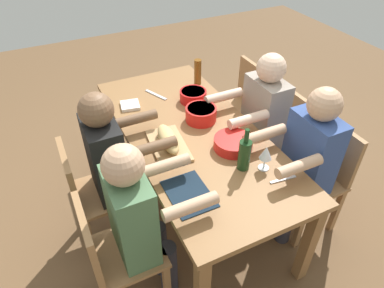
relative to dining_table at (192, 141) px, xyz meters
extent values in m
plane|color=brown|center=(0.00, 0.00, -0.66)|extent=(8.00, 8.00, 0.00)
cube|color=olive|center=(0.00, 0.00, 0.06)|extent=(1.92, 0.87, 0.04)
cube|color=olive|center=(-0.90, -0.38, -0.31)|extent=(0.07, 0.07, 0.70)
cube|color=olive|center=(0.90, -0.38, -0.31)|extent=(0.07, 0.07, 0.70)
cube|color=olive|center=(0.90, 0.38, -0.31)|extent=(0.07, 0.07, 0.70)
cube|color=#9E7044|center=(-0.53, 0.68, -0.22)|extent=(0.40, 0.40, 0.03)
cube|color=#9E7044|center=(-0.53, 0.86, -0.01)|extent=(0.38, 0.04, 0.40)
cube|color=#9E7044|center=(-0.36, 0.51, -0.44)|extent=(0.04, 0.04, 0.42)
cube|color=#9E7044|center=(-0.70, 0.51, -0.44)|extent=(0.04, 0.04, 0.42)
cube|color=#9E7044|center=(-0.36, 0.85, -0.44)|extent=(0.04, 0.04, 0.42)
cylinder|color=#2D2D38|center=(-0.45, 0.46, -0.43)|extent=(0.11, 0.11, 0.45)
cylinder|color=#2D2D38|center=(-0.61, 0.46, -0.43)|extent=(0.11, 0.11, 0.45)
cube|color=#4C724C|center=(-0.53, 0.62, 0.07)|extent=(0.34, 0.20, 0.55)
cylinder|color=tan|center=(-0.36, 0.35, 0.19)|extent=(0.07, 0.30, 0.07)
cylinder|color=tan|center=(-0.70, 0.35, 0.19)|extent=(0.07, 0.30, 0.07)
sphere|color=tan|center=(-0.53, 0.62, 0.44)|extent=(0.21, 0.21, 0.21)
cube|color=#9E7044|center=(0.00, 0.68, -0.22)|extent=(0.40, 0.40, 0.03)
cube|color=#9E7044|center=(0.00, 0.86, -0.01)|extent=(0.38, 0.04, 0.40)
cube|color=#9E7044|center=(0.17, 0.51, -0.44)|extent=(0.04, 0.04, 0.42)
cube|color=#9E7044|center=(-0.17, 0.51, -0.44)|extent=(0.04, 0.04, 0.42)
cube|color=#9E7044|center=(0.17, 0.85, -0.44)|extent=(0.04, 0.04, 0.42)
cube|color=#9E7044|center=(-0.17, 0.85, -0.44)|extent=(0.04, 0.04, 0.42)
cylinder|color=#2D2D38|center=(0.08, 0.46, -0.43)|extent=(0.11, 0.11, 0.45)
cylinder|color=#2D2D38|center=(-0.08, 0.46, -0.43)|extent=(0.11, 0.11, 0.45)
cube|color=black|center=(0.00, 0.62, 0.07)|extent=(0.34, 0.20, 0.55)
cylinder|color=brown|center=(0.17, 0.35, 0.19)|extent=(0.07, 0.30, 0.07)
cylinder|color=brown|center=(-0.17, 0.35, 0.19)|extent=(0.07, 0.30, 0.07)
sphere|color=brown|center=(0.00, 0.62, 0.44)|extent=(0.21, 0.21, 0.21)
cube|color=#9E7044|center=(0.53, -0.68, -0.22)|extent=(0.40, 0.40, 0.03)
cube|color=#9E7044|center=(0.53, -0.86, -0.01)|extent=(0.38, 0.04, 0.40)
cube|color=#9E7044|center=(0.36, -0.51, -0.44)|extent=(0.04, 0.04, 0.42)
cube|color=#9E7044|center=(0.70, -0.51, -0.44)|extent=(0.04, 0.04, 0.42)
cube|color=#9E7044|center=(0.36, -0.85, -0.44)|extent=(0.04, 0.04, 0.42)
cube|color=#9E7044|center=(0.70, -0.85, -0.44)|extent=(0.04, 0.04, 0.42)
cube|color=#9E7044|center=(-0.53, -0.68, -0.22)|extent=(0.40, 0.40, 0.03)
cube|color=#9E7044|center=(-0.53, -0.86, -0.01)|extent=(0.38, 0.04, 0.40)
cube|color=#9E7044|center=(-0.70, -0.51, -0.44)|extent=(0.04, 0.04, 0.42)
cube|color=#9E7044|center=(-0.36, -0.51, -0.44)|extent=(0.04, 0.04, 0.42)
cube|color=#9E7044|center=(-0.70, -0.85, -0.44)|extent=(0.04, 0.04, 0.42)
cube|color=#9E7044|center=(-0.36, -0.85, -0.44)|extent=(0.04, 0.04, 0.42)
cylinder|color=#2D2D38|center=(-0.61, -0.46, -0.43)|extent=(0.11, 0.11, 0.45)
cylinder|color=#2D2D38|center=(-0.45, -0.46, -0.43)|extent=(0.11, 0.11, 0.45)
cube|color=#334C8C|center=(-0.53, -0.62, 0.07)|extent=(0.34, 0.20, 0.55)
cylinder|color=tan|center=(-0.70, -0.35, 0.19)|extent=(0.07, 0.30, 0.07)
cylinder|color=tan|center=(-0.36, -0.35, 0.19)|extent=(0.07, 0.30, 0.07)
sphere|color=tan|center=(-0.53, -0.62, 0.44)|extent=(0.21, 0.21, 0.21)
cube|color=#9E7044|center=(0.00, -0.68, -0.22)|extent=(0.40, 0.40, 0.03)
cube|color=#9E7044|center=(0.00, -0.86, -0.01)|extent=(0.38, 0.04, 0.40)
cube|color=#9E7044|center=(-0.17, -0.51, -0.44)|extent=(0.04, 0.04, 0.42)
cube|color=#9E7044|center=(0.17, -0.51, -0.44)|extent=(0.04, 0.04, 0.42)
cube|color=#9E7044|center=(-0.17, -0.85, -0.44)|extent=(0.04, 0.04, 0.42)
cube|color=#9E7044|center=(0.17, -0.85, -0.44)|extent=(0.04, 0.04, 0.42)
cylinder|color=#2D2D38|center=(-0.08, -0.46, -0.43)|extent=(0.11, 0.11, 0.45)
cylinder|color=#2D2D38|center=(0.08, -0.46, -0.43)|extent=(0.11, 0.11, 0.45)
cube|color=gray|center=(0.00, -0.62, 0.07)|extent=(0.34, 0.20, 0.55)
cylinder|color=beige|center=(-0.17, -0.35, 0.19)|extent=(0.07, 0.30, 0.07)
cylinder|color=beige|center=(0.17, -0.35, 0.19)|extent=(0.07, 0.30, 0.07)
sphere|color=beige|center=(0.00, -0.62, 0.44)|extent=(0.21, 0.21, 0.21)
cylinder|color=red|center=(0.37, -0.19, 0.13)|extent=(0.21, 0.21, 0.09)
cylinder|color=#669E33|center=(0.37, -0.19, 0.16)|extent=(0.19, 0.19, 0.03)
cylinder|color=red|center=(-0.28, -0.16, 0.12)|extent=(0.25, 0.25, 0.07)
cylinder|color=beige|center=(-0.28, -0.16, 0.14)|extent=(0.22, 0.22, 0.03)
cylinder|color=red|center=(0.10, -0.12, 0.14)|extent=(0.22, 0.22, 0.11)
cylinder|color=orange|center=(0.10, -0.12, 0.17)|extent=(0.20, 0.20, 0.04)
cube|color=tan|center=(-0.08, 0.21, 0.09)|extent=(0.42, 0.26, 0.02)
ellipsoid|color=tan|center=(-0.08, 0.21, 0.15)|extent=(0.33, 0.14, 0.09)
cylinder|color=#193819|center=(-0.47, -0.12, 0.18)|extent=(0.08, 0.08, 0.20)
cylinder|color=#193819|center=(-0.47, -0.12, 0.33)|extent=(0.03, 0.03, 0.09)
cylinder|color=brown|center=(0.60, -0.34, 0.19)|extent=(0.06, 0.06, 0.22)
cylinder|color=silver|center=(-0.53, -0.23, 0.09)|extent=(0.07, 0.07, 0.01)
cylinder|color=silver|center=(-0.53, -0.23, 0.13)|extent=(0.01, 0.01, 0.07)
cone|color=silver|center=(-0.53, -0.23, 0.21)|extent=(0.08, 0.08, 0.08)
cube|color=#142333|center=(-0.53, 0.28, 0.09)|extent=(0.32, 0.23, 0.01)
cube|color=silver|center=(-0.67, -0.28, 0.09)|extent=(0.03, 0.17, 0.01)
cube|color=silver|center=(0.58, 0.05, 0.09)|extent=(0.22, 0.11, 0.01)
cube|color=white|center=(0.50, 0.29, 0.09)|extent=(0.16, 0.16, 0.02)
camera|label=1|loc=(-1.76, 0.85, 1.53)|focal=32.40mm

